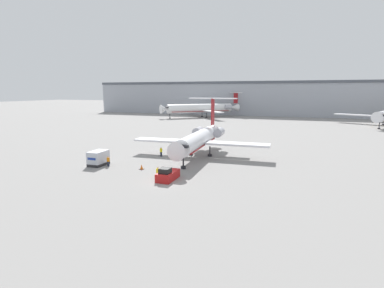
% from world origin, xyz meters
% --- Properties ---
extents(ground_plane, '(600.00, 600.00, 0.00)m').
position_xyz_m(ground_plane, '(0.00, 0.00, 0.00)').
color(ground_plane, gray).
extents(terminal_building, '(180.00, 16.80, 16.67)m').
position_xyz_m(terminal_building, '(0.00, 120.00, 8.36)').
color(terminal_building, '#9EA3AD').
rests_on(terminal_building, ground).
extents(airplane_main, '(25.44, 24.42, 10.49)m').
position_xyz_m(airplane_main, '(-0.57, 16.79, 3.38)').
color(airplane_main, white).
rests_on(airplane_main, ground).
extents(pushback_tug, '(1.98, 4.13, 1.85)m').
position_xyz_m(pushback_tug, '(0.00, 1.00, 0.69)').
color(pushback_tug, '#B21919').
rests_on(pushback_tug, ground).
extents(luggage_cart, '(2.14, 3.36, 2.37)m').
position_xyz_m(luggage_cart, '(-13.97, 4.66, 1.19)').
color(luggage_cart, '#232326').
rests_on(luggage_cart, ground).
extents(worker_near_tug, '(0.40, 0.24, 1.71)m').
position_xyz_m(worker_near_tug, '(-1.44, 0.91, 0.89)').
color(worker_near_tug, '#232838').
rests_on(worker_near_tug, ground).
extents(worker_by_wing, '(0.40, 0.25, 1.77)m').
position_xyz_m(worker_by_wing, '(-7.15, 14.02, 0.93)').
color(worker_by_wing, '#232838').
rests_on(worker_by_wing, ground).
extents(worker_on_apron, '(0.40, 0.24, 1.66)m').
position_xyz_m(worker_on_apron, '(-12.03, 4.58, 0.86)').
color(worker_on_apron, '#232838').
rests_on(worker_on_apron, ground).
extents(traffic_cone_left, '(0.65, 0.65, 0.78)m').
position_xyz_m(traffic_cone_left, '(-6.06, 4.68, 0.37)').
color(traffic_cone_left, black).
rests_on(traffic_cone_left, ground).
extents(airplane_parked_far_left, '(32.89, 29.99, 11.24)m').
position_xyz_m(airplane_parked_far_left, '(-25.44, 96.22, 4.15)').
color(airplane_parked_far_left, white).
rests_on(airplane_parked_far_left, ground).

